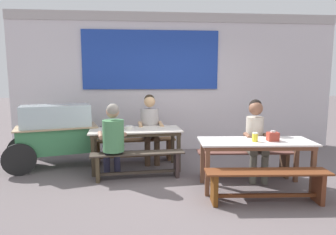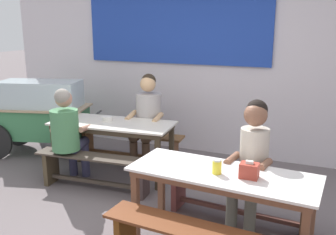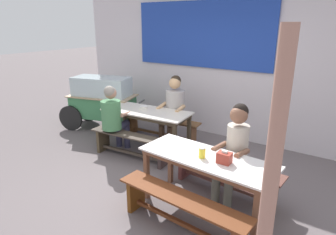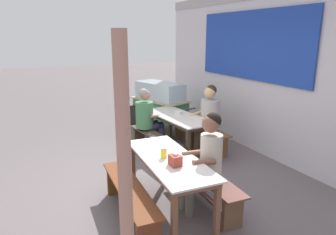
{
  "view_description": "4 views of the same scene",
  "coord_description": "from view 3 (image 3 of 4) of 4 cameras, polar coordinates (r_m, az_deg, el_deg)",
  "views": [
    {
      "loc": [
        -0.79,
        -4.24,
        1.68
      ],
      "look_at": [
        -0.36,
        0.58,
        1.0
      ],
      "focal_mm": 31.48,
      "sensor_mm": 36.0,
      "label": 1
    },
    {
      "loc": [
        1.65,
        -3.16,
        2.01
      ],
      "look_at": [
        -0.09,
        0.94,
        0.89
      ],
      "focal_mm": 40.3,
      "sensor_mm": 36.0,
      "label": 2
    },
    {
      "loc": [
        2.3,
        -3.02,
        2.28
      ],
      "look_at": [
        -0.04,
        0.41,
        0.92
      ],
      "focal_mm": 31.41,
      "sensor_mm": 36.0,
      "label": 3
    },
    {
      "loc": [
        4.1,
        -1.74,
        2.23
      ],
      "look_at": [
        -0.04,
        0.34,
        0.99
      ],
      "focal_mm": 32.97,
      "sensor_mm": 36.0,
      "label": 4
    }
  ],
  "objects": [
    {
      "name": "tissue_box",
      "position": [
        3.44,
        10.87,
        -7.67
      ],
      "size": [
        0.16,
        0.12,
        0.15
      ],
      "color": "#A03629",
      "rests_on": "dining_table_near"
    },
    {
      "name": "person_left_back_turned",
      "position": [
        5.25,
        -10.56,
        0.44
      ],
      "size": [
        0.5,
        0.58,
        1.25
      ],
      "color": "#343350",
      "rests_on": "ground_plane"
    },
    {
      "name": "person_center_facing",
      "position": [
        5.59,
        1.12,
        2.27
      ],
      "size": [
        0.5,
        0.61,
        1.33
      ],
      "color": "#4D3727",
      "rests_on": "ground_plane"
    },
    {
      "name": "bench_far_back",
      "position": [
        5.93,
        -1.32,
        -1.39
      ],
      "size": [
        1.65,
        0.42,
        0.44
      ],
      "color": "brown",
      "rests_on": "ground_plane"
    },
    {
      "name": "dining_table_far",
      "position": [
        5.39,
        -4.19,
        0.55
      ],
      "size": [
        1.68,
        0.81,
        0.74
      ],
      "color": "beige",
      "rests_on": "ground_plane"
    },
    {
      "name": "ground_plane",
      "position": [
        4.43,
        -2.63,
        -12.88
      ],
      "size": [
        40.0,
        40.0,
        0.0
      ],
      "primitive_type": "plane",
      "color": "#655B5C"
    },
    {
      "name": "bench_far_front",
      "position": [
        5.12,
        -7.33,
        -4.95
      ],
      "size": [
        1.55,
        0.4,
        0.44
      ],
      "color": "#40362C",
      "rests_on": "ground_plane"
    },
    {
      "name": "condiment_jar",
      "position": [
        3.53,
        6.63,
        -6.76
      ],
      "size": [
        0.08,
        0.08,
        0.13
      ],
      "color": "yellow",
      "rests_on": "dining_table_near"
    },
    {
      "name": "bench_near_back",
      "position": [
        4.2,
        11.02,
        -10.44
      ],
      "size": [
        1.6,
        0.42,
        0.44
      ],
      "color": "brown",
      "rests_on": "ground_plane"
    },
    {
      "name": "wooden_support_post",
      "position": [
        2.36,
        19.3,
        -11.92
      ],
      "size": [
        0.12,
        0.12,
        2.28
      ],
      "primitive_type": "cylinder",
      "color": "#AC7969",
      "rests_on": "ground_plane"
    },
    {
      "name": "backdrop_wall",
      "position": [
        5.98,
        11.41,
        11.3
      ],
      "size": [
        7.29,
        0.23,
        3.06
      ],
      "color": "silver",
      "rests_on": "ground_plane"
    },
    {
      "name": "bench_near_front",
      "position": [
        3.43,
        2.52,
        -17.2
      ],
      "size": [
        1.65,
        0.42,
        0.44
      ],
      "color": "brown",
      "rests_on": "ground_plane"
    },
    {
      "name": "soup_bowl",
      "position": [
        5.48,
        -4.77,
        1.96
      ],
      "size": [
        0.14,
        0.14,
        0.05
      ],
      "primitive_type": "cylinder",
      "color": "silver",
      "rests_on": "dining_table_far"
    },
    {
      "name": "food_cart",
      "position": [
        6.58,
        -12.8,
        3.54
      ],
      "size": [
        1.89,
        1.13,
        1.16
      ],
      "color": "#3C814F",
      "rests_on": "ground_plane"
    },
    {
      "name": "dining_table_near",
      "position": [
        3.63,
        7.49,
        -8.64
      ],
      "size": [
        1.7,
        0.75,
        0.74
      ],
      "color": "silver",
      "rests_on": "ground_plane"
    },
    {
      "name": "person_right_near_table",
      "position": [
        3.9,
        12.81,
        -5.5
      ],
      "size": [
        0.42,
        0.54,
        1.31
      ],
      "color": "#5F5E53",
      "rests_on": "ground_plane"
    }
  ]
}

